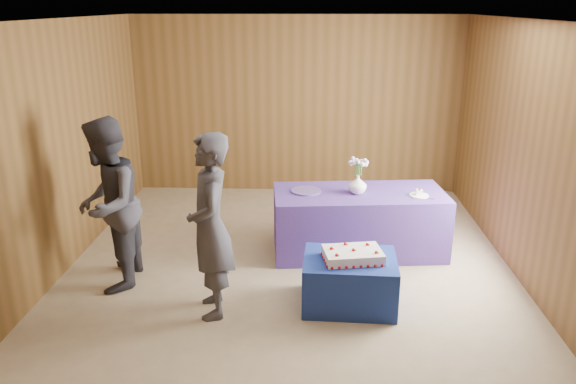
# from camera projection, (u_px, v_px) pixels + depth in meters

# --- Properties ---
(ground) EXTENTS (6.00, 6.00, 0.00)m
(ground) POSITION_uv_depth(u_px,v_px,m) (289.00, 275.00, 6.21)
(ground) COLOR tan
(ground) RESTS_ON ground
(room_shell) EXTENTS (5.04, 6.04, 2.72)m
(room_shell) POSITION_uv_depth(u_px,v_px,m) (289.00, 113.00, 5.63)
(room_shell) COLOR brown
(room_shell) RESTS_ON ground
(cake_table) EXTENTS (0.93, 0.74, 0.50)m
(cake_table) POSITION_uv_depth(u_px,v_px,m) (349.00, 281.00, 5.52)
(cake_table) COLOR navy
(cake_table) RESTS_ON ground
(serving_table) EXTENTS (2.07, 1.08, 0.75)m
(serving_table) POSITION_uv_depth(u_px,v_px,m) (359.00, 222.00, 6.69)
(serving_table) COLOR #513490
(serving_table) RESTS_ON ground
(sheet_cake) EXTENTS (0.63, 0.48, 0.13)m
(sheet_cake) POSITION_uv_depth(u_px,v_px,m) (353.00, 255.00, 5.40)
(sheet_cake) COLOR white
(sheet_cake) RESTS_ON cake_table
(vase) EXTENTS (0.27, 0.27, 0.22)m
(vase) POSITION_uv_depth(u_px,v_px,m) (358.00, 184.00, 6.50)
(vase) COLOR white
(vase) RESTS_ON serving_table
(flower_spray) EXTENTS (0.23, 0.23, 0.18)m
(flower_spray) POSITION_uv_depth(u_px,v_px,m) (358.00, 163.00, 6.42)
(flower_spray) COLOR #2C6D2B
(flower_spray) RESTS_ON vase
(platter) EXTENTS (0.40, 0.40, 0.02)m
(platter) POSITION_uv_depth(u_px,v_px,m) (306.00, 191.00, 6.58)
(platter) COLOR #604B97
(platter) RESTS_ON serving_table
(plate) EXTENTS (0.22, 0.22, 0.01)m
(plate) POSITION_uv_depth(u_px,v_px,m) (419.00, 195.00, 6.45)
(plate) COLOR white
(plate) RESTS_ON serving_table
(cake_slice) EXTENTS (0.07, 0.06, 0.09)m
(cake_slice) POSITION_uv_depth(u_px,v_px,m) (419.00, 192.00, 6.43)
(cake_slice) COLOR white
(cake_slice) RESTS_ON plate
(knife) EXTENTS (0.26, 0.05, 0.00)m
(knife) POSITION_uv_depth(u_px,v_px,m) (423.00, 199.00, 6.35)
(knife) COLOR silver
(knife) RESTS_ON serving_table
(guest_left) EXTENTS (0.57, 0.73, 1.77)m
(guest_left) POSITION_uv_depth(u_px,v_px,m) (210.00, 227.00, 5.20)
(guest_left) COLOR #363640
(guest_left) RESTS_ON ground
(guest_right) EXTENTS (0.74, 0.92, 1.80)m
(guest_right) POSITION_uv_depth(u_px,v_px,m) (108.00, 205.00, 5.71)
(guest_right) COLOR #34333E
(guest_right) RESTS_ON ground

